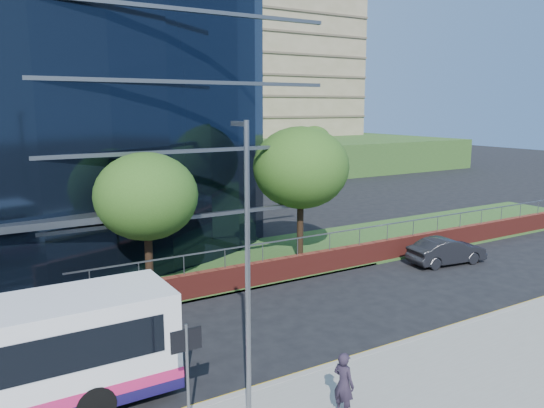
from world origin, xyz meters
TOP-DOWN VIEW (x-y plane):
  - grass_verge at (24.00, 11.00)m, footprint 36.00×8.00m
  - retaining_wall at (20.00, 7.30)m, footprint 34.00×0.40m
  - apartment_block at (32.00, 57.21)m, footprint 60.00×42.00m
  - street_sign at (4.50, -1.59)m, footprint 0.85×0.09m
  - tree_far_c at (7.00, 9.00)m, footprint 4.62×4.62m
  - tree_far_d at (16.00, 10.00)m, footprint 5.28×5.28m
  - tree_dist_e at (24.00, 40.00)m, footprint 4.62×4.62m
  - tree_dist_f at (40.00, 42.00)m, footprint 4.29×4.29m
  - streetlight_east at (6.00, -2.17)m, footprint 0.15×0.77m
  - parked_car at (22.38, 5.15)m, footprint 4.56×2.12m
  - pedestrian at (8.27, -3.43)m, footprint 0.57×0.74m

SIDE VIEW (x-z plane):
  - grass_verge at x=24.00m, z-range 0.00..0.12m
  - retaining_wall at x=20.00m, z-range -0.44..1.67m
  - parked_car at x=22.38m, z-range 0.00..1.45m
  - pedestrian at x=8.27m, z-range 0.15..1.96m
  - street_sign at x=4.50m, z-range 0.75..3.55m
  - tree_dist_f at x=40.00m, z-range 1.19..7.23m
  - streetlight_east at x=6.00m, z-range 0.44..8.44m
  - tree_far_c at x=7.00m, z-range 1.28..7.79m
  - tree_dist_e at x=24.00m, z-range 1.28..7.79m
  - tree_far_d at x=16.00m, z-range 1.47..8.91m
  - apartment_block at x=32.00m, z-range -3.89..26.11m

